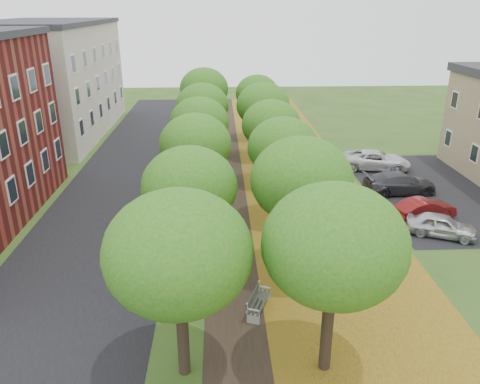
{
  "coord_description": "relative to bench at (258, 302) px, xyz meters",
  "views": [
    {
      "loc": [
        -0.88,
        -12.63,
        11.64
      ],
      "look_at": [
        0.15,
        10.2,
        2.5
      ],
      "focal_mm": 35.0,
      "sensor_mm": 36.0,
      "label": 1
    }
  ],
  "objects": [
    {
      "name": "tree_row_east",
      "position": [
        2.04,
        11.72,
        4.0
      ],
      "size": [
        4.24,
        34.24,
        6.28
      ],
      "color": "black",
      "rests_on": "ground"
    },
    {
      "name": "car_silver",
      "position": [
        10.44,
        6.3,
        0.17
      ],
      "size": [
        3.93,
        2.84,
        1.24
      ],
      "primitive_type": "imported",
      "rotation": [
        0.0,
        0.0,
        1.15
      ],
      "color": "silver",
      "rests_on": "ground"
    },
    {
      "name": "ground",
      "position": [
        -0.56,
        -3.28,
        -0.45
      ],
      "size": [
        120.0,
        120.0,
        0.0
      ],
      "primitive_type": "plane",
      "color": "#2D4C19",
      "rests_on": "ground"
    },
    {
      "name": "car_white",
      "position": [
        10.44,
        17.5,
        0.26
      ],
      "size": [
        5.44,
        3.32,
        1.41
      ],
      "primitive_type": "imported",
      "rotation": [
        0.0,
        0.0,
        1.37
      ],
      "color": "silver",
      "rests_on": "ground"
    },
    {
      "name": "car_red",
      "position": [
        10.44,
        8.51,
        0.16
      ],
      "size": [
        3.9,
        2.22,
        1.22
      ],
      "primitive_type": "imported",
      "rotation": [
        0.0,
        0.0,
        1.84
      ],
      "color": "maroon",
      "rests_on": "ground"
    },
    {
      "name": "building_cream",
      "position": [
        -17.56,
        29.72,
        4.76
      ],
      "size": [
        10.3,
        20.3,
        10.4
      ],
      "color": "beige",
      "rests_on": "ground"
    },
    {
      "name": "footpath",
      "position": [
        -0.56,
        11.72,
        -0.45
      ],
      "size": [
        3.2,
        70.0,
        0.01
      ],
      "primitive_type": "cube",
      "color": "black",
      "rests_on": "ground"
    },
    {
      "name": "street_asphalt",
      "position": [
        -8.06,
        11.72,
        -0.45
      ],
      "size": [
        8.0,
        70.0,
        0.01
      ],
      "primitive_type": "cube",
      "color": "black",
      "rests_on": "ground"
    },
    {
      "name": "parking_lot",
      "position": [
        12.94,
        12.72,
        -0.45
      ],
      "size": [
        9.0,
        16.0,
        0.01
      ],
      "primitive_type": "cube",
      "color": "black",
      "rests_on": "ground"
    },
    {
      "name": "leaf_verge",
      "position": [
        4.44,
        11.72,
        -0.45
      ],
      "size": [
        7.5,
        70.0,
        0.01
      ],
      "primitive_type": "cube",
      "color": "olive",
      "rests_on": "ground"
    },
    {
      "name": "tree_row_west",
      "position": [
        -2.76,
        11.72,
        4.0
      ],
      "size": [
        4.24,
        34.24,
        6.28
      ],
      "color": "black",
      "rests_on": "ground"
    },
    {
      "name": "car_grey",
      "position": [
        10.44,
        12.57,
        0.25
      ],
      "size": [
        4.95,
        2.28,
        1.4
      ],
      "primitive_type": "imported",
      "rotation": [
        0.0,
        0.0,
        1.64
      ],
      "color": "#343539",
      "rests_on": "ground"
    },
    {
      "name": "bench",
      "position": [
        0.0,
        0.0,
        0.0
      ],
      "size": [
        1.14,
        1.9,
        0.87
      ],
      "rotation": [
        0.0,
        0.0,
        1.2
      ],
      "color": "#242E27",
      "rests_on": "ground"
    }
  ]
}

